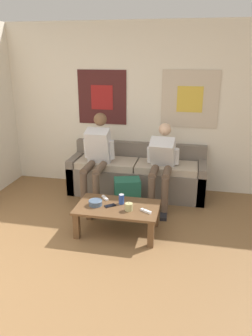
# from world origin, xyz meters

# --- Properties ---
(ground_plane) EXTENTS (18.00, 18.00, 0.00)m
(ground_plane) POSITION_xyz_m (0.00, 0.00, 0.00)
(ground_plane) COLOR brown
(wall_back) EXTENTS (10.00, 0.07, 2.55)m
(wall_back) POSITION_xyz_m (0.00, 2.81, 1.28)
(wall_back) COLOR silver
(wall_back) RESTS_ON ground_plane
(couch) EXTENTS (2.08, 0.66, 0.76)m
(couch) POSITION_xyz_m (0.21, 2.47, 0.29)
(couch) COLOR #70665B
(couch) RESTS_ON ground_plane
(coffee_table) EXTENTS (1.00, 0.60, 0.35)m
(coffee_table) POSITION_xyz_m (0.19, 1.24, 0.29)
(coffee_table) COLOR brown
(coffee_table) RESTS_ON ground_plane
(person_seated_adult) EXTENTS (0.47, 0.89, 1.27)m
(person_seated_adult) POSITION_xyz_m (-0.34, 2.15, 0.70)
(person_seated_adult) COLOR brown
(person_seated_adult) RESTS_ON ground_plane
(person_seated_teen) EXTENTS (0.47, 0.95, 1.13)m
(person_seated_teen) POSITION_xyz_m (0.61, 2.18, 0.64)
(person_seated_teen) COLOR brown
(person_seated_teen) RESTS_ON ground_plane
(backpack) EXTENTS (0.41, 0.36, 0.47)m
(backpack) POSITION_xyz_m (0.19, 1.82, 0.22)
(backpack) COLOR #1E5642
(backpack) RESTS_ON ground_plane
(ceramic_bowl) EXTENTS (0.17, 0.17, 0.07)m
(ceramic_bowl) POSITION_xyz_m (-0.08, 1.21, 0.39)
(ceramic_bowl) COLOR #475B75
(ceramic_bowl) RESTS_ON coffee_table
(pillar_candle) EXTENTS (0.09, 0.09, 0.10)m
(pillar_candle) POSITION_xyz_m (0.34, 1.16, 0.40)
(pillar_candle) COLOR tan
(pillar_candle) RESTS_ON coffee_table
(drink_can_blue) EXTENTS (0.07, 0.07, 0.12)m
(drink_can_blue) POSITION_xyz_m (0.22, 1.32, 0.41)
(drink_can_blue) COLOR #28479E
(drink_can_blue) RESTS_ON coffee_table
(game_controller_near_left) EXTENTS (0.12, 0.13, 0.03)m
(game_controller_near_left) POSITION_xyz_m (-0.02, 1.41, 0.36)
(game_controller_near_left) COLOR white
(game_controller_near_left) RESTS_ON coffee_table
(game_controller_near_right) EXTENTS (0.14, 0.10, 0.03)m
(game_controller_near_right) POSITION_xyz_m (0.55, 1.16, 0.36)
(game_controller_near_right) COLOR white
(game_controller_near_right) RESTS_ON coffee_table
(cell_phone) EXTENTS (0.15, 0.14, 0.01)m
(cell_phone) POSITION_xyz_m (0.10, 1.22, 0.36)
(cell_phone) COLOR black
(cell_phone) RESTS_ON coffee_table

